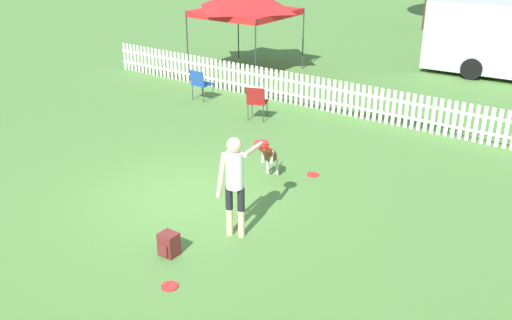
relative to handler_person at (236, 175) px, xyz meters
name	(u,v)px	position (x,y,z in m)	size (l,w,h in m)	color
ground_plane	(186,197)	(-1.59, 0.53, -1.08)	(240.00, 240.00, 0.00)	#4C7A38
handler_person	(236,175)	(0.00, 0.00, 0.00)	(0.43, 1.12, 1.72)	beige
leaping_dog	(269,155)	(-0.79, 2.10, -0.56)	(0.53, 1.01, 0.90)	brown
frisbee_near_handler	(170,286)	(0.11, -1.71, -1.07)	(0.24, 0.24, 0.02)	red
frisbee_near_dog	(313,175)	(-0.17, 2.76, -1.07)	(0.24, 0.24, 0.02)	red
backpack_on_grass	(169,244)	(-0.47, -1.10, -0.90)	(0.28, 0.28, 0.37)	maroon
picket_fence	(340,97)	(-1.59, 6.54, -0.63)	(16.61, 0.04, 0.90)	silver
folding_chair_blue_left	(200,82)	(-5.39, 5.34, -0.55)	(0.50, 0.52, 0.88)	#333338
folding_chair_center	(257,100)	(-3.07, 4.85, -0.54)	(0.62, 0.63, 0.89)	#333338
canopy_tent_main	(246,2)	(-6.32, 8.77, 1.21)	(2.80, 2.80, 2.75)	#333338
equipment_trailer	(502,36)	(0.68, 13.29, 0.16)	(5.34, 2.60, 2.35)	#B7B7B7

